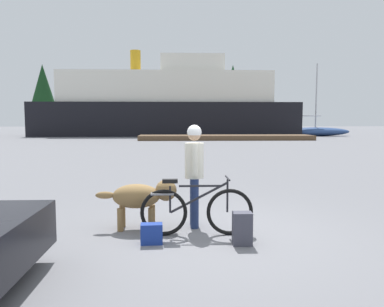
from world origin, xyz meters
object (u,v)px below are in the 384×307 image
Objects in this scene: handbag_pannier at (152,234)px; dog at (142,196)px; backpack at (242,229)px; sailboat_moored at (315,131)px; ferry_boat at (168,106)px; person_cyclist at (194,165)px; bicycle at (196,211)px.

dog is at bearing 104.79° from handbag_pannier.
backpack is 0.06× the size of sailboat_moored.
ferry_boat is (-1.84, 36.30, 2.98)m from backpack.
sailboat_moored is (14.19, 32.60, -0.56)m from person_cyclist.
bicycle is 0.81m from handbag_pannier.
person_cyclist is 3.60× the size of backpack.
sailboat_moored is at bearing -10.01° from ferry_boat.
backpack is at bearing -36.21° from bicycle.
sailboat_moored is (15.07, 32.71, -0.06)m from dog.
backpack is (1.53, -0.88, -0.31)m from dog.
backpack is at bearing -87.11° from ferry_boat.
handbag_pannier is (0.21, -0.78, -0.40)m from dog.
sailboat_moored reaches higher than handbag_pannier.
person_cyclist is at bearing -113.52° from sailboat_moored.
sailboat_moored is at bearing 65.26° from dog.
handbag_pannier is at bearing -127.03° from person_cyclist.
dog is at bearing 150.14° from backpack.
bicycle is 0.83m from person_cyclist.
handbag_pannier is (-0.68, -0.38, -0.25)m from bicycle.
person_cyclist reaches higher than bicycle.
backpack is 36.21m from sailboat_moored.
person_cyclist is at bearing 123.48° from backpack.
backpack is (0.65, -0.48, -0.16)m from bicycle.
dog is (-0.88, -0.11, -0.50)m from person_cyclist.
bicycle is 5.57× the size of handbag_pannier.
bicycle reaches higher than handbag_pannier.
sailboat_moored is at bearing 66.81° from bicycle.
sailboat_moored reaches higher than backpack.
handbag_pannier is at bearing -113.93° from sailboat_moored.
ferry_boat is (-0.51, 36.20, 3.07)m from handbag_pannier.
person_cyclist is at bearing 52.97° from handbag_pannier.
person_cyclist is 1.29× the size of dog.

